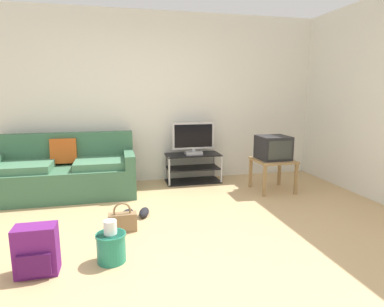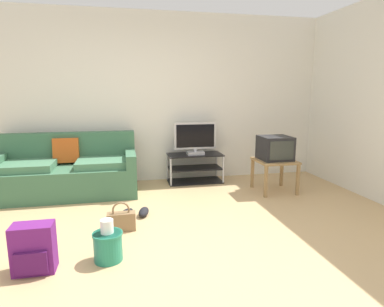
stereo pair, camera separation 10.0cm
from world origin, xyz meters
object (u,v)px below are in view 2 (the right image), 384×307
at_px(couch, 68,172).
at_px(handbag, 121,221).
at_px(flat_tv, 195,139).
at_px(cleaning_bucket, 108,244).
at_px(tv_stand, 195,168).
at_px(crt_tv, 275,148).
at_px(sneakers_pair, 135,213).
at_px(side_table, 275,165).
at_px(backpack, 34,249).

relative_size(couch, handbag, 6.05).
bearing_deg(flat_tv, cleaning_bucket, -119.18).
bearing_deg(tv_stand, handbag, -124.55).
distance_m(couch, flat_tv, 1.98).
bearing_deg(couch, crt_tv, -9.25).
xyz_separation_m(couch, handbag, (0.75, -1.46, -0.21)).
bearing_deg(sneakers_pair, crt_tv, 16.23).
distance_m(tv_stand, side_table, 1.29).
height_order(couch, side_table, couch).
distance_m(flat_tv, cleaning_bucket, 2.70).
relative_size(flat_tv, handbag, 2.13).
distance_m(tv_stand, flat_tv, 0.49).
xyz_separation_m(side_table, handbag, (-2.22, -0.96, -0.30)).
xyz_separation_m(crt_tv, sneakers_pair, (-2.06, -0.60, -0.61)).
bearing_deg(couch, flat_tv, 6.76).
xyz_separation_m(tv_stand, cleaning_bucket, (-1.29, -2.33, -0.08)).
xyz_separation_m(crt_tv, handbag, (-2.22, -0.97, -0.54)).
height_order(tv_stand, backpack, tv_stand).
relative_size(crt_tv, sneakers_pair, 1.09).
relative_size(couch, side_table, 3.51).
distance_m(tv_stand, sneakers_pair, 1.69).
bearing_deg(tv_stand, side_table, -35.79).
relative_size(side_table, cleaning_bucket, 1.46).
relative_size(tv_stand, sneakers_pair, 2.22).
bearing_deg(side_table, crt_tv, 90.00).
height_order(couch, backpack, couch).
bearing_deg(backpack, sneakers_pair, 70.92).
bearing_deg(side_table, cleaning_bucket, -145.88).
height_order(backpack, sneakers_pair, backpack).
xyz_separation_m(tv_stand, handbag, (-1.18, -1.71, -0.12)).
distance_m(side_table, crt_tv, 0.25).
distance_m(tv_stand, cleaning_bucket, 2.66).
relative_size(backpack, cleaning_bucket, 1.08).
height_order(side_table, sneakers_pair, side_table).
xyz_separation_m(flat_tv, cleaning_bucket, (-1.29, -2.30, -0.57)).
bearing_deg(sneakers_pair, handbag, -112.68).
height_order(side_table, cleaning_bucket, side_table).
distance_m(side_table, cleaning_bucket, 2.82).
height_order(handbag, cleaning_bucket, cleaning_bucket).
height_order(flat_tv, sneakers_pair, flat_tv).
bearing_deg(sneakers_pair, backpack, -128.84).
height_order(backpack, handbag, backpack).
relative_size(handbag, cleaning_bucket, 0.85).
height_order(tv_stand, flat_tv, flat_tv).
xyz_separation_m(couch, sneakers_pair, (0.91, -1.08, -0.28)).
bearing_deg(tv_stand, backpack, -128.05).
bearing_deg(handbag, tv_stand, 55.45).
distance_m(handbag, cleaning_bucket, 0.63).
bearing_deg(cleaning_bucket, couch, 107.14).
bearing_deg(cleaning_bucket, handbag, 79.84).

